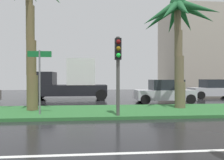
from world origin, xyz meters
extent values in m
cube|color=black|center=(0.00, 9.00, -0.05)|extent=(90.00, 42.00, 0.10)
cube|color=#2D6B33|center=(0.00, 8.00, 0.07)|extent=(85.50, 4.00, 0.15)
cylinder|color=brown|center=(-0.07, 8.36, 1.07)|extent=(0.58, 0.58, 1.85)
cylinder|color=brown|center=(-0.12, 8.38, 2.92)|extent=(0.51, 0.51, 1.85)
cylinder|color=brown|center=(-0.18, 8.40, 4.77)|extent=(0.44, 0.44, 1.85)
cylinder|color=brown|center=(8.13, 8.48, 0.89)|extent=(0.59, 0.59, 1.48)
cylinder|color=brown|center=(8.10, 8.55, 2.37)|extent=(0.52, 0.52, 1.48)
cylinder|color=brown|center=(8.08, 8.62, 3.85)|extent=(0.45, 0.45, 1.48)
cylinder|color=brown|center=(8.06, 8.69, 5.34)|extent=(0.38, 0.38, 1.48)
sphere|color=#1D562D|center=(8.06, 8.69, 6.18)|extent=(0.90, 0.90, 0.90)
cone|color=#1D562D|center=(9.15, 8.68, 5.68)|extent=(2.42, 0.58, 1.51)
cone|color=#1D562D|center=(8.81, 9.39, 5.56)|extent=(2.10, 2.01, 1.72)
cone|color=#1D562D|center=(8.16, 9.71, 5.55)|extent=(0.81, 2.39, 1.74)
cone|color=#1D562D|center=(7.26, 9.33, 5.55)|extent=(2.17, 1.90, 1.74)
cone|color=#1D562D|center=(7.04, 8.63, 5.54)|extent=(2.37, 0.70, 1.75)
cone|color=#1D562D|center=(7.36, 7.96, 5.53)|extent=(2.01, 2.07, 1.77)
cone|color=#1D562D|center=(7.91, 7.67, 5.55)|extent=(0.88, 2.40, 1.73)
cone|color=#1D562D|center=(8.90, 7.97, 5.72)|extent=(2.21, 2.01, 1.44)
cylinder|color=#4C4C47|center=(4.29, 6.31, 1.93)|extent=(0.16, 0.16, 3.56)
cube|color=black|center=(4.29, 6.31, 3.16)|extent=(0.28, 0.32, 0.96)
sphere|color=maroon|center=(4.29, 6.14, 3.46)|extent=(0.20, 0.20, 0.20)
sphere|color=#7F600F|center=(4.29, 6.14, 3.16)|extent=(0.20, 0.20, 0.20)
sphere|color=#1EEA3F|center=(4.29, 6.14, 2.86)|extent=(0.20, 0.20, 0.20)
cylinder|color=slate|center=(0.66, 6.95, 1.65)|extent=(0.08, 0.08, 3.00)
cube|color=#146B2D|center=(0.66, 6.95, 2.97)|extent=(1.10, 0.03, 0.28)
cube|color=black|center=(1.11, 15.13, 0.81)|extent=(6.40, 2.30, 0.90)
cube|color=black|center=(-1.09, 15.13, 1.81)|extent=(1.90, 2.21, 1.10)
cube|color=silver|center=(2.16, 15.13, 2.36)|extent=(2.30, 2.35, 2.20)
cylinder|color=black|center=(-1.59, 13.96, 0.46)|extent=(0.92, 0.30, 0.92)
cylinder|color=black|center=(-1.59, 16.30, 0.46)|extent=(0.92, 0.30, 0.92)
cylinder|color=black|center=(3.81, 13.96, 0.46)|extent=(0.92, 0.30, 0.92)
cylinder|color=black|center=(3.81, 16.30, 0.46)|extent=(0.92, 0.30, 0.92)
cube|color=silver|center=(8.45, 12.11, 0.60)|extent=(4.30, 1.76, 0.72)
cube|color=#1E2328|center=(8.60, 12.11, 1.34)|extent=(2.30, 1.58, 0.76)
cylinder|color=black|center=(6.80, 11.21, 0.34)|extent=(0.68, 0.22, 0.68)
cylinder|color=black|center=(6.80, 13.01, 0.34)|extent=(0.68, 0.22, 0.68)
cylinder|color=black|center=(10.10, 11.21, 0.34)|extent=(0.68, 0.22, 0.68)
cylinder|color=black|center=(10.10, 13.01, 0.34)|extent=(0.68, 0.22, 0.68)
cube|color=silver|center=(14.19, 15.22, 0.60)|extent=(4.30, 1.76, 0.72)
cube|color=#1E2328|center=(14.34, 15.22, 1.34)|extent=(2.30, 1.58, 0.76)
cylinder|color=black|center=(12.54, 14.32, 0.34)|extent=(0.68, 0.22, 0.68)
cylinder|color=black|center=(12.54, 16.12, 0.34)|extent=(0.68, 0.22, 0.68)
cylinder|color=black|center=(15.84, 16.12, 0.34)|extent=(0.68, 0.22, 0.68)
cube|color=#A89E8E|center=(23.15, 29.86, 6.29)|extent=(15.99, 10.21, 12.58)
camera|label=1|loc=(3.19, -3.02, 1.85)|focal=33.29mm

